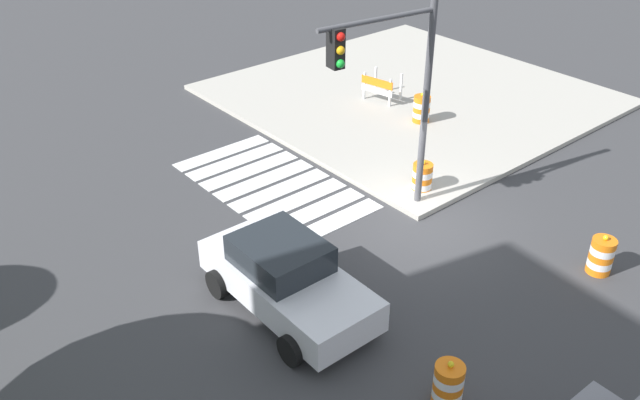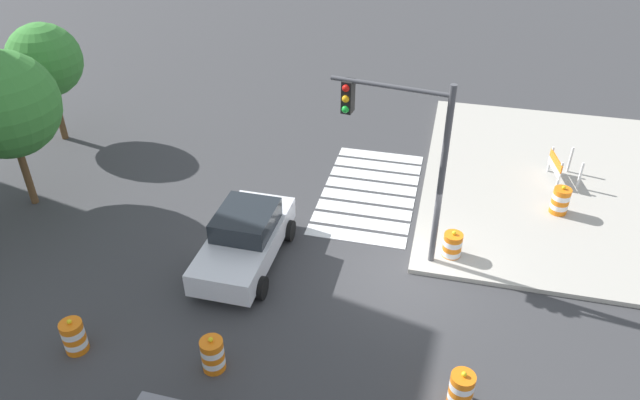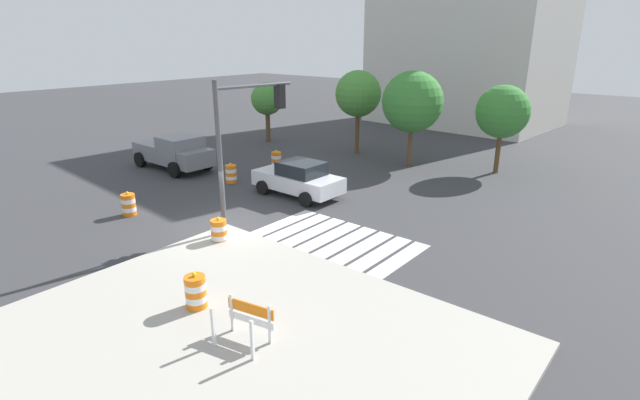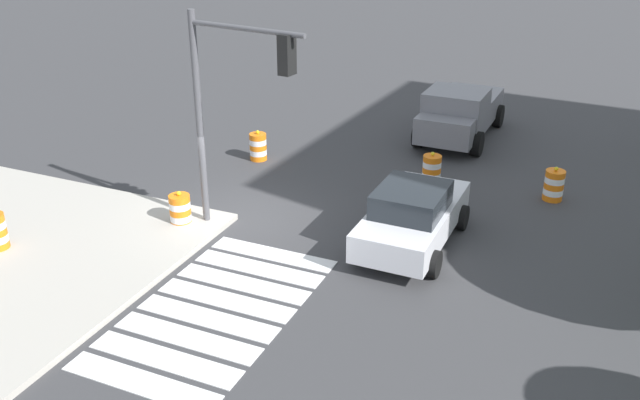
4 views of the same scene
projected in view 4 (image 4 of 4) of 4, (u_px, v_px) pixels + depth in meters
ground_plane at (238, 219)px, 18.69m from camera, size 120.00×120.00×0.00m
crosswalk_stripes at (217, 309)px, 14.70m from camera, size 5.85×3.20×0.02m
sports_car at (412, 216)px, 17.04m from camera, size 4.32×2.18×1.63m
pickup_truck at (459, 113)px, 24.24m from camera, size 5.19×2.42×1.92m
traffic_barrel_near_corner at (258, 147)px, 22.60m from camera, size 0.56×0.56×1.02m
traffic_barrel_crosswalk_end at (554, 185)px, 19.68m from camera, size 0.56×0.56×1.02m
traffic_barrel_median_near at (432, 170)px, 20.77m from camera, size 0.56×0.56×1.02m
traffic_barrel_median_far at (180, 211)px, 18.12m from camera, size 0.56×0.56×1.02m
traffic_light_pole at (233, 88)px, 16.25m from camera, size 0.68×3.27×5.50m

